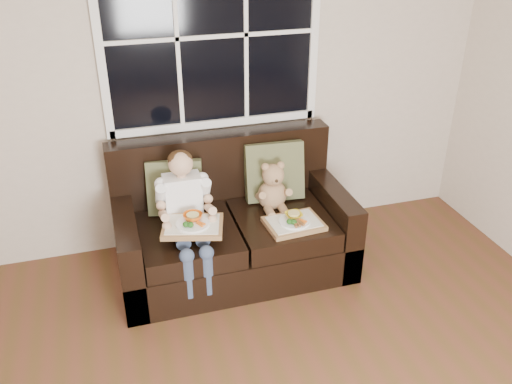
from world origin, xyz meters
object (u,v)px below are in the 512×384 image
object	(u,v)px
teddy_bear	(273,189)
tray_right	(294,222)
loveseat	(232,229)
tray_left	(193,225)
child	(185,205)

from	to	relation	value
teddy_bear	tray_right	world-z (taller)	teddy_bear
teddy_bear	loveseat	bearing A→B (deg)	-178.23
loveseat	tray_left	size ratio (longest dim) A/B	3.63
tray_right	loveseat	bearing A→B (deg)	138.32
teddy_bear	tray_left	distance (m)	0.71
child	tray_right	size ratio (longest dim) A/B	2.06
loveseat	child	size ratio (longest dim) A/B	1.98
loveseat	child	distance (m)	0.50
tray_left	teddy_bear	bearing A→B (deg)	37.91
loveseat	tray_right	bearing A→B (deg)	-37.47
child	teddy_bear	xyz separation A→B (m)	(0.68, 0.12, -0.04)
tray_left	tray_right	size ratio (longest dim) A/B	1.13
tray_right	child	bearing A→B (deg)	162.31
loveseat	tray_right	size ratio (longest dim) A/B	4.08
child	tray_left	distance (m)	0.17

